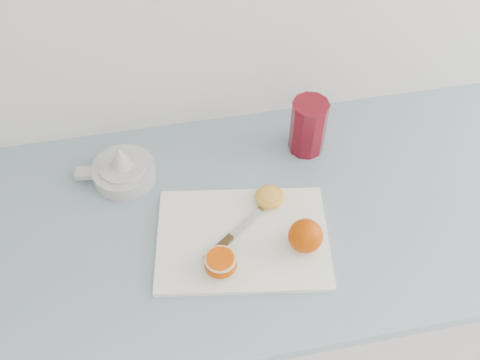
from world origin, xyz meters
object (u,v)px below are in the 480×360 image
(cutting_board, at_px, (243,238))
(citrus_juicer, at_px, (123,170))
(half_orange, at_px, (221,263))
(red_tumbler, at_px, (308,128))
(counter, at_px, (230,309))

(cutting_board, xyz_separation_m, citrus_juicer, (-0.23, 0.22, 0.02))
(half_orange, bearing_deg, citrus_juicer, 121.42)
(cutting_board, relative_size, half_orange, 5.50)
(cutting_board, bearing_deg, red_tumbler, 49.20)
(half_orange, xyz_separation_m, red_tumbler, (0.26, 0.30, 0.03))
(counter, xyz_separation_m, half_orange, (-0.04, -0.13, 0.48))
(cutting_board, xyz_separation_m, red_tumbler, (0.20, 0.23, 0.06))
(red_tumbler, bearing_deg, cutting_board, -130.80)
(counter, bearing_deg, half_orange, -105.08)
(citrus_juicer, bearing_deg, half_orange, -58.58)
(half_orange, height_order, red_tumbler, red_tumbler)
(half_orange, bearing_deg, cutting_board, 49.07)
(half_orange, bearing_deg, counter, 74.92)
(half_orange, distance_m, citrus_juicer, 0.33)
(cutting_board, relative_size, citrus_juicer, 1.95)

